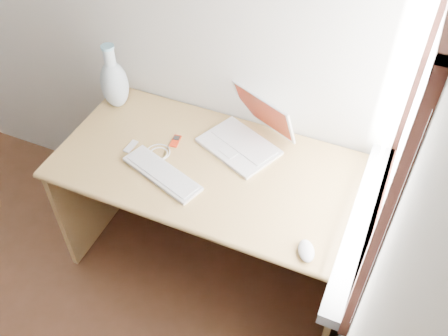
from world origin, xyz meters
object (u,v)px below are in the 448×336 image
at_px(laptop, 243,133).
at_px(external_keyboard, 162,173).
at_px(desk, 219,185).
at_px(vase, 114,83).

relative_size(laptop, external_keyboard, 1.00).
bearing_deg(external_keyboard, laptop, 73.48).
height_order(desk, vase, vase).
bearing_deg(desk, external_keyboard, -127.95).
xyz_separation_m(desk, laptop, (0.07, 0.12, 0.27)).
relative_size(external_keyboard, vase, 1.19).
relative_size(desk, laptop, 3.42).
xyz_separation_m(desk, external_keyboard, (-0.18, -0.23, 0.23)).
xyz_separation_m(laptop, external_keyboard, (-0.25, -0.35, -0.04)).
height_order(laptop, vase, vase).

